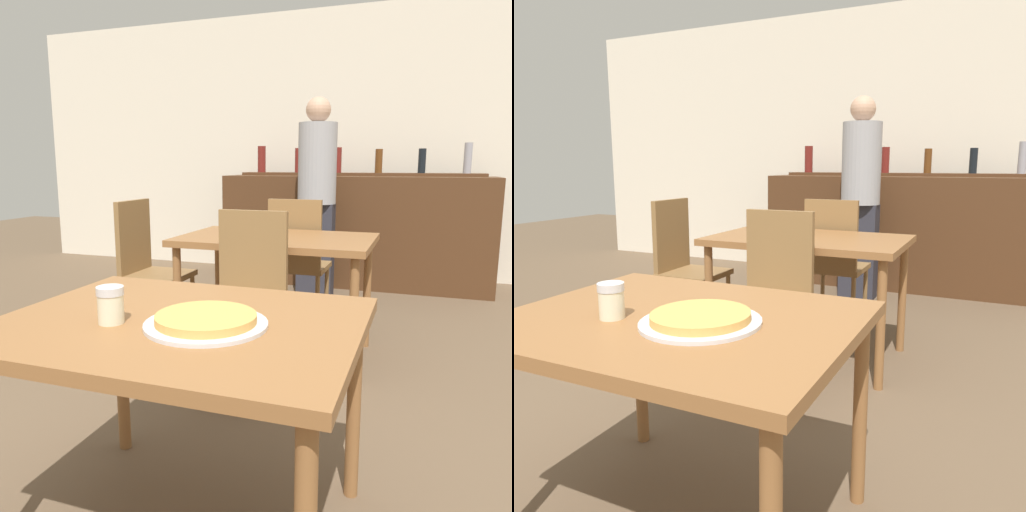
{
  "view_description": "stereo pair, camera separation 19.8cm",
  "coord_description": "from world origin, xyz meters",
  "views": [
    {
      "loc": [
        0.69,
        -1.3,
        1.2
      ],
      "look_at": [
        0.05,
        0.55,
        0.83
      ],
      "focal_mm": 35.0,
      "sensor_mm": 36.0,
      "label": 1
    },
    {
      "loc": [
        0.87,
        -1.22,
        1.2
      ],
      "look_at": [
        0.05,
        0.55,
        0.83
      ],
      "focal_mm": 35.0,
      "sensor_mm": 36.0,
      "label": 2
    }
  ],
  "objects": [
    {
      "name": "chair_far_side_left",
      "position": [
        -1.11,
        1.62,
        0.54
      ],
      "size": [
        0.4,
        0.4,
        0.96
      ],
      "rotation": [
        0.0,
        0.0,
        1.57
      ],
      "color": "olive",
      "rests_on": "ground_plane"
    },
    {
      "name": "chair_far_side_back",
      "position": [
        -0.18,
        2.16,
        0.54
      ],
      "size": [
        0.4,
        0.4,
        0.96
      ],
      "rotation": [
        0.0,
        0.0,
        3.14
      ],
      "color": "olive",
      "rests_on": "ground_plane"
    },
    {
      "name": "wall_back",
      "position": [
        0.0,
        4.2,
        1.4
      ],
      "size": [
        8.0,
        0.05,
        2.8
      ],
      "color": "silver",
      "rests_on": "ground_plane"
    },
    {
      "name": "bar_back_shelf",
      "position": [
        -0.03,
        3.84,
        1.14
      ],
      "size": [
        2.39,
        0.24,
        0.31
      ],
      "color": "#4C2D19",
      "rests_on": "bar_counter"
    },
    {
      "name": "dining_table_far",
      "position": [
        -0.18,
        1.62,
        0.67
      ],
      "size": [
        1.18,
        0.74,
        0.76
      ],
      "color": "brown",
      "rests_on": "ground_plane"
    },
    {
      "name": "cheese_shaker",
      "position": [
        -0.17,
        -0.1,
        0.79
      ],
      "size": [
        0.08,
        0.08,
        0.11
      ],
      "color": "beige",
      "rests_on": "dining_table_near"
    },
    {
      "name": "person_standing",
      "position": [
        -0.26,
        3.12,
        0.97
      ],
      "size": [
        0.34,
        0.34,
        1.77
      ],
      "color": "#2D2D38",
      "rests_on": "ground_plane"
    },
    {
      "name": "pizza_tray",
      "position": [
        0.1,
        -0.04,
        0.75
      ],
      "size": [
        0.36,
        0.36,
        0.04
      ],
      "color": "silver",
      "rests_on": "dining_table_near"
    },
    {
      "name": "dining_table_near",
      "position": [
        0.0,
        0.0,
        0.66
      ],
      "size": [
        1.08,
        0.86,
        0.73
      ],
      "color": "brown",
      "rests_on": "ground_plane"
    },
    {
      "name": "chair_far_side_front",
      "position": [
        -0.18,
        1.08,
        0.54
      ],
      "size": [
        0.4,
        0.4,
        0.96
      ],
      "color": "olive",
      "rests_on": "ground_plane"
    },
    {
      "name": "bar_counter",
      "position": [
        0.0,
        3.7,
        0.54
      ],
      "size": [
        2.6,
        0.56,
        1.08
      ],
      "color": "#4C2D19",
      "rests_on": "ground_plane"
    }
  ]
}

